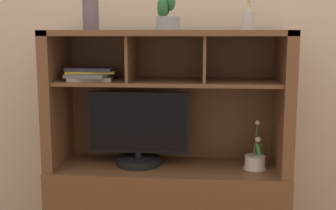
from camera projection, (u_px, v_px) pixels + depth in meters
back_wall at (172, 8)px, 2.63m from camera, size 6.00×0.02×2.80m
media_console at (168, 182)px, 2.54m from camera, size 1.32×0.48×1.27m
tv_monitor at (138, 134)px, 2.51m from camera, size 0.58×0.25×0.42m
potted_orchid at (255, 161)px, 2.46m from camera, size 0.13×0.13×0.27m
magazine_stack_left at (92, 74)px, 2.45m from camera, size 0.28×0.31×0.07m
diffuser_bottle at (248, 20)px, 2.38m from camera, size 0.07×0.07×0.26m
potted_succulent at (167, 16)px, 2.37m from camera, size 0.15×0.15×0.19m
ceramic_vase at (91, 14)px, 2.44m from camera, size 0.09×0.09×0.18m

